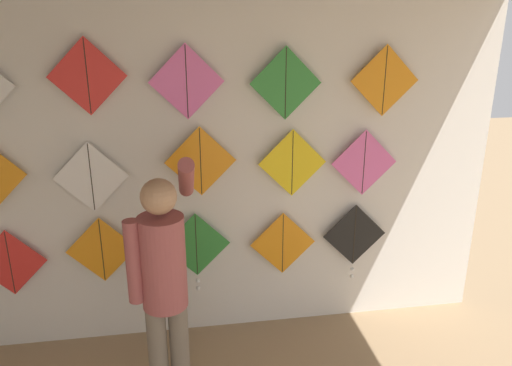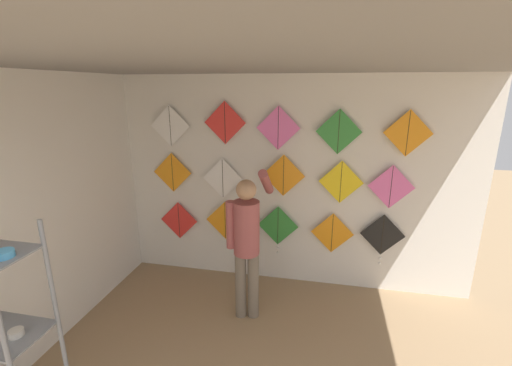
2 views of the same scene
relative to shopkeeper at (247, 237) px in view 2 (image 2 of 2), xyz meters
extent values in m
cube|color=silver|center=(0.22, 0.92, 0.39)|extent=(5.04, 0.06, 2.80)
cube|color=silver|center=(-1.93, -1.12, 0.39)|extent=(0.06, 4.81, 2.80)
cube|color=gray|center=(0.22, -1.12, 1.81)|extent=(5.04, 4.81, 0.04)
cylinder|color=slate|center=(-0.89, -1.78, -0.09)|extent=(0.03, 0.03, 1.85)
cylinder|color=#B2ADA3|center=(-1.04, -1.96, 0.13)|extent=(0.09, 0.09, 0.04)
cylinder|color=#3F8CBF|center=(-0.98, -1.97, 0.69)|extent=(0.11, 0.11, 0.04)
cylinder|color=#726656|center=(-0.07, -0.03, -0.60)|extent=(0.13, 0.13, 0.82)
cylinder|color=#726656|center=(0.07, 0.00, -0.60)|extent=(0.13, 0.13, 0.82)
cylinder|color=#9E4C4C|center=(0.00, -0.01, 0.12)|extent=(0.29, 0.29, 0.62)
sphere|color=tan|center=(0.00, -0.01, 0.56)|extent=(0.22, 0.22, 0.22)
cylinder|color=#9E4C4C|center=(-0.17, -0.04, 0.15)|extent=(0.10, 0.10, 0.55)
cylinder|color=#9E4C4C|center=(0.17, 0.24, 0.59)|extent=(0.10, 0.51, 0.40)
cube|color=red|center=(-1.20, 0.83, -0.23)|extent=(0.55, 0.01, 0.55)
cylinder|color=black|center=(-1.20, 0.83, -0.23)|extent=(0.01, 0.01, 0.53)
cube|color=orange|center=(-0.51, 0.83, -0.17)|extent=(0.55, 0.01, 0.55)
cylinder|color=black|center=(-0.51, 0.83, -0.17)|extent=(0.01, 0.01, 0.53)
cube|color=#338C38|center=(0.24, 0.83, -0.18)|extent=(0.55, 0.01, 0.55)
cylinder|color=black|center=(0.24, 0.83, -0.18)|extent=(0.01, 0.01, 0.53)
sphere|color=white|center=(0.24, 0.82, -0.51)|extent=(0.04, 0.04, 0.04)
sphere|color=white|center=(0.24, 0.82, -0.58)|extent=(0.04, 0.04, 0.04)
cube|color=orange|center=(0.96, 0.83, -0.23)|extent=(0.55, 0.01, 0.55)
cylinder|color=black|center=(0.96, 0.83, -0.23)|extent=(0.01, 0.01, 0.53)
cube|color=black|center=(1.58, 0.83, -0.19)|extent=(0.55, 0.01, 0.55)
cylinder|color=black|center=(1.58, 0.83, -0.19)|extent=(0.01, 0.01, 0.53)
sphere|color=white|center=(1.58, 0.82, -0.52)|extent=(0.04, 0.04, 0.04)
sphere|color=white|center=(1.58, 0.82, -0.59)|extent=(0.04, 0.04, 0.04)
cube|color=orange|center=(-1.25, 0.83, 0.48)|extent=(0.55, 0.01, 0.55)
cylinder|color=black|center=(-1.25, 0.83, 0.48)|extent=(0.01, 0.01, 0.53)
cube|color=white|center=(-0.53, 0.83, 0.44)|extent=(0.55, 0.01, 0.55)
cylinder|color=black|center=(-0.53, 0.83, 0.44)|extent=(0.01, 0.01, 0.53)
cube|color=orange|center=(0.30, 0.83, 0.52)|extent=(0.55, 0.01, 0.55)
cylinder|color=black|center=(0.30, 0.83, 0.52)|extent=(0.01, 0.01, 0.53)
cube|color=yellow|center=(1.02, 0.83, 0.47)|extent=(0.55, 0.01, 0.55)
cylinder|color=black|center=(1.02, 0.83, 0.47)|extent=(0.01, 0.01, 0.53)
cube|color=pink|center=(1.62, 0.83, 0.45)|extent=(0.55, 0.01, 0.55)
cylinder|color=black|center=(1.62, 0.83, 0.45)|extent=(0.01, 0.01, 0.53)
cube|color=white|center=(-1.24, 0.83, 1.12)|extent=(0.55, 0.01, 0.55)
cylinder|color=black|center=(-1.24, 0.83, 1.12)|extent=(0.01, 0.01, 0.53)
cube|color=red|center=(-0.48, 0.83, 1.18)|extent=(0.55, 0.01, 0.55)
cylinder|color=black|center=(-0.48, 0.83, 1.18)|extent=(0.01, 0.01, 0.53)
cube|color=pink|center=(0.21, 0.83, 1.13)|extent=(0.55, 0.01, 0.55)
cylinder|color=black|center=(0.21, 0.83, 1.13)|extent=(0.01, 0.01, 0.53)
cube|color=#338C38|center=(0.96, 0.83, 1.10)|extent=(0.55, 0.01, 0.55)
cylinder|color=black|center=(0.96, 0.83, 1.10)|extent=(0.01, 0.01, 0.53)
cube|color=orange|center=(1.74, 0.83, 1.11)|extent=(0.55, 0.01, 0.55)
cylinder|color=black|center=(1.74, 0.83, 1.11)|extent=(0.01, 0.01, 0.53)
camera|label=1|loc=(0.14, -2.88, 1.61)|focal=35.00mm
camera|label=2|loc=(0.82, -3.44, 1.63)|focal=24.00mm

